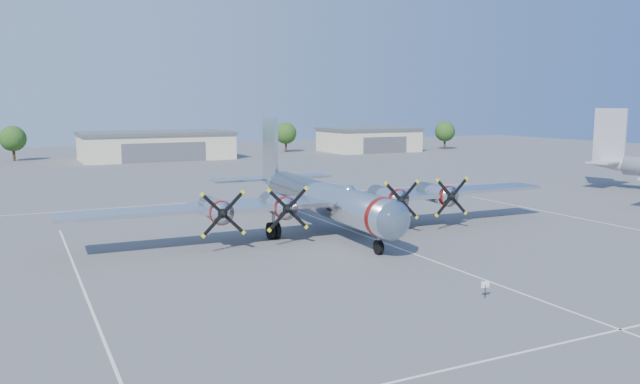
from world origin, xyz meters
name	(u,v)px	position (x,y,z in m)	size (l,w,h in m)	color
ground	(376,240)	(0.00, 0.00, 0.00)	(260.00, 260.00, 0.00)	#555557
parking_lines	(388,244)	(0.00, -1.75, 0.01)	(60.00, 50.08, 0.01)	silver
hangar_center	(156,145)	(0.00, 81.96, 2.71)	(28.60, 14.60, 5.40)	beige
hangar_east	(369,139)	(48.00, 81.96, 2.71)	(20.60, 14.60, 5.40)	beige
tree_west	(13,139)	(-25.00, 90.00, 4.22)	(4.80, 4.80, 6.64)	#382619
tree_east	(286,133)	(30.00, 88.00, 4.22)	(4.80, 4.80, 6.64)	#382619
tree_far_east	(445,131)	(68.00, 80.00, 4.22)	(4.80, 4.80, 6.64)	#382619
main_bomber_b29	(321,230)	(-2.09, 5.63, 0.00)	(41.84, 28.62, 9.25)	silver
info_placard	(485,286)	(-2.44, -15.39, 0.68)	(0.51, 0.11, 0.97)	black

